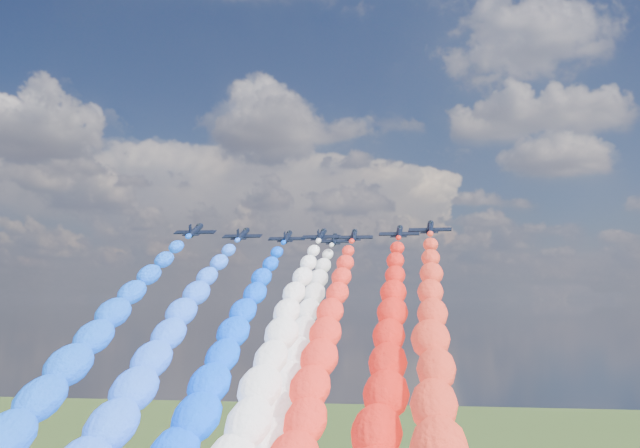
# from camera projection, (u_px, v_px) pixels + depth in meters

# --- Properties ---
(jet_0) EXTENTS (9.25, 12.28, 6.31)m
(jet_0) POSITION_uv_depth(u_px,v_px,m) (196.00, 230.00, 157.15)
(jet_0) COLOR black
(trail_0) EXTENTS (7.30, 99.15, 52.13)m
(trail_0) POSITION_uv_depth(u_px,v_px,m) (82.00, 366.00, 104.89)
(trail_0) COLOR blue
(jet_1) EXTENTS (8.76, 11.92, 6.31)m
(jet_1) POSITION_uv_depth(u_px,v_px,m) (243.00, 234.00, 166.93)
(jet_1) COLOR black
(trail_1) EXTENTS (7.30, 99.15, 52.13)m
(trail_1) POSITION_uv_depth(u_px,v_px,m) (160.00, 360.00, 114.67)
(trail_1) COLOR #2562FF
(jet_2) EXTENTS (9.21, 12.25, 6.31)m
(jet_2) POSITION_uv_depth(u_px,v_px,m) (287.00, 237.00, 173.69)
(jet_2) COLOR black
(trail_2) EXTENTS (7.30, 99.15, 52.13)m
(trail_2) POSITION_uv_depth(u_px,v_px,m) (228.00, 357.00, 121.43)
(trail_2) COLOR #0446FF
(jet_3) EXTENTS (9.02, 12.11, 6.31)m
(jet_3) POSITION_uv_depth(u_px,v_px,m) (321.00, 235.00, 168.77)
(jet_3) COLOR black
(trail_3) EXTENTS (7.30, 99.15, 52.13)m
(trail_3) POSITION_uv_depth(u_px,v_px,m) (275.00, 359.00, 116.52)
(trail_3) COLOR white
(jet_4) EXTENTS (9.45, 12.42, 6.31)m
(jet_4) POSITION_uv_depth(u_px,v_px,m) (334.00, 240.00, 181.10)
(jet_4) COLOR black
(trail_4) EXTENTS (7.30, 99.15, 52.13)m
(trail_4) POSITION_uv_depth(u_px,v_px,m) (297.00, 354.00, 128.85)
(trail_4) COLOR silver
(jet_5) EXTENTS (9.24, 12.27, 6.31)m
(jet_5) POSITION_uv_depth(u_px,v_px,m) (354.00, 236.00, 169.83)
(jet_5) COLOR black
(trail_5) EXTENTS (7.30, 99.15, 52.13)m
(trail_5) POSITION_uv_depth(u_px,v_px,m) (322.00, 359.00, 117.57)
(trail_5) COLOR red
(jet_6) EXTENTS (8.84, 11.98, 6.31)m
(jet_6) POSITION_uv_depth(u_px,v_px,m) (399.00, 232.00, 161.00)
(jet_6) COLOR black
(trail_6) EXTENTS (7.30, 99.15, 52.13)m
(trail_6) POSITION_uv_depth(u_px,v_px,m) (387.00, 363.00, 108.74)
(trail_6) COLOR red
(jet_7) EXTENTS (9.28, 12.29, 6.31)m
(jet_7) POSITION_uv_depth(u_px,v_px,m) (430.00, 228.00, 151.56)
(jet_7) COLOR black
(trail_7) EXTENTS (7.30, 99.15, 52.13)m
(trail_7) POSITION_uv_depth(u_px,v_px,m) (433.00, 370.00, 99.31)
(trail_7) COLOR red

